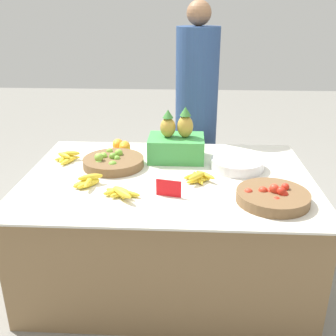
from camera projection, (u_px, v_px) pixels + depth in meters
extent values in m
plane|color=gray|center=(168.00, 269.00, 2.55)|extent=(12.00, 12.00, 0.00)
cube|color=olive|center=(168.00, 226.00, 2.43)|extent=(1.61, 1.14, 0.65)
cube|color=silver|center=(168.00, 177.00, 2.30)|extent=(1.67, 1.19, 0.01)
cylinder|color=brown|center=(114.00, 162.00, 2.43)|extent=(0.37, 0.37, 0.06)
sphere|color=#89BC42|center=(99.00, 157.00, 2.38)|extent=(0.05, 0.05, 0.05)
sphere|color=#89BC42|center=(109.00, 151.00, 2.53)|extent=(0.04, 0.04, 0.04)
sphere|color=#89BC42|center=(99.00, 163.00, 2.37)|extent=(0.04, 0.04, 0.04)
sphere|color=#6BA333|center=(117.00, 159.00, 2.41)|extent=(0.04, 0.04, 0.04)
sphere|color=#6BA333|center=(112.00, 160.00, 2.45)|extent=(0.05, 0.05, 0.05)
sphere|color=#7AB238|center=(104.00, 156.00, 2.44)|extent=(0.04, 0.04, 0.04)
sphere|color=#7AB238|center=(112.00, 163.00, 2.41)|extent=(0.04, 0.04, 0.04)
sphere|color=#89BC42|center=(103.00, 156.00, 2.49)|extent=(0.05, 0.05, 0.05)
sphere|color=#7AB238|center=(119.00, 153.00, 2.47)|extent=(0.05, 0.05, 0.05)
sphere|color=#89BC42|center=(130.00, 163.00, 2.40)|extent=(0.04, 0.04, 0.04)
sphere|color=#6BA333|center=(113.00, 156.00, 2.42)|extent=(0.04, 0.04, 0.04)
sphere|color=#6BA333|center=(113.00, 165.00, 2.34)|extent=(0.05, 0.05, 0.05)
cylinder|color=brown|center=(273.00, 197.00, 1.99)|extent=(0.37, 0.37, 0.06)
sphere|color=red|center=(263.00, 191.00, 1.99)|extent=(0.05, 0.05, 0.05)
sphere|color=red|center=(281.00, 191.00, 1.95)|extent=(0.04, 0.04, 0.04)
sphere|color=red|center=(248.00, 192.00, 1.99)|extent=(0.04, 0.04, 0.04)
sphere|color=red|center=(285.00, 187.00, 2.01)|extent=(0.04, 0.04, 0.04)
sphere|color=red|center=(271.00, 192.00, 1.99)|extent=(0.05, 0.05, 0.05)
sphere|color=red|center=(253.00, 202.00, 1.93)|extent=(0.04, 0.04, 0.04)
sphere|color=red|center=(283.00, 195.00, 1.96)|extent=(0.05, 0.05, 0.05)
sphere|color=red|center=(277.00, 201.00, 1.92)|extent=(0.04, 0.04, 0.04)
sphere|color=red|center=(277.00, 191.00, 1.97)|extent=(0.04, 0.04, 0.04)
sphere|color=red|center=(274.00, 188.00, 1.97)|extent=(0.05, 0.05, 0.05)
sphere|color=orange|center=(118.00, 144.00, 2.72)|extent=(0.07, 0.07, 0.07)
sphere|color=orange|center=(125.00, 146.00, 2.68)|extent=(0.08, 0.08, 0.08)
sphere|color=orange|center=(117.00, 145.00, 2.71)|extent=(0.07, 0.07, 0.07)
sphere|color=orange|center=(125.00, 148.00, 2.63)|extent=(0.08, 0.08, 0.08)
cylinder|color=silver|center=(237.00, 164.00, 2.39)|extent=(0.32, 0.32, 0.06)
cube|color=red|center=(169.00, 188.00, 2.04)|extent=(0.13, 0.04, 0.09)
cube|color=green|center=(176.00, 148.00, 2.53)|extent=(0.35, 0.26, 0.15)
ellipsoid|color=#B28E38|center=(168.00, 127.00, 2.48)|extent=(0.10, 0.10, 0.12)
cone|color=#387A33|center=(168.00, 114.00, 2.45)|extent=(0.07, 0.07, 0.05)
ellipsoid|color=#B28E38|center=(185.00, 126.00, 2.47)|extent=(0.10, 0.10, 0.14)
cone|color=#387A33|center=(185.00, 111.00, 2.44)|extent=(0.07, 0.07, 0.06)
ellipsoid|color=yellow|center=(126.00, 193.00, 2.05)|extent=(0.16, 0.07, 0.03)
ellipsoid|color=yellow|center=(117.00, 192.00, 2.07)|extent=(0.14, 0.09, 0.03)
ellipsoid|color=yellow|center=(115.00, 192.00, 2.06)|extent=(0.13, 0.07, 0.03)
ellipsoid|color=yellow|center=(122.00, 193.00, 2.06)|extent=(0.08, 0.14, 0.03)
ellipsoid|color=yellow|center=(121.00, 194.00, 2.04)|extent=(0.11, 0.09, 0.03)
ellipsoid|color=yellow|center=(122.00, 190.00, 2.03)|extent=(0.12, 0.10, 0.03)
ellipsoid|color=yellow|center=(122.00, 193.00, 1.99)|extent=(0.13, 0.13, 0.03)
ellipsoid|color=yellow|center=(64.00, 160.00, 2.50)|extent=(0.12, 0.07, 0.03)
ellipsoid|color=yellow|center=(66.00, 159.00, 2.52)|extent=(0.15, 0.08, 0.03)
ellipsoid|color=yellow|center=(69.00, 161.00, 2.49)|extent=(0.09, 0.16, 0.03)
ellipsoid|color=yellow|center=(64.00, 159.00, 2.51)|extent=(0.05, 0.12, 0.03)
ellipsoid|color=yellow|center=(68.00, 158.00, 2.53)|extent=(0.16, 0.08, 0.03)
ellipsoid|color=yellow|center=(64.00, 155.00, 2.50)|extent=(0.12, 0.10, 0.03)
ellipsoid|color=yellow|center=(70.00, 153.00, 2.53)|extent=(0.13, 0.05, 0.03)
ellipsoid|color=yellow|center=(86.00, 183.00, 2.17)|extent=(0.14, 0.13, 0.03)
ellipsoid|color=yellow|center=(86.00, 182.00, 2.18)|extent=(0.14, 0.11, 0.03)
ellipsoid|color=yellow|center=(89.00, 184.00, 2.16)|extent=(0.12, 0.13, 0.04)
ellipsoid|color=yellow|center=(90.00, 177.00, 2.17)|extent=(0.14, 0.09, 0.04)
ellipsoid|color=yellow|center=(89.00, 181.00, 2.14)|extent=(0.03, 0.15, 0.03)
ellipsoid|color=yellow|center=(197.00, 181.00, 2.21)|extent=(0.13, 0.08, 0.03)
ellipsoid|color=yellow|center=(200.00, 177.00, 2.25)|extent=(0.12, 0.09, 0.03)
ellipsoid|color=yellow|center=(193.00, 176.00, 2.27)|extent=(0.12, 0.09, 0.03)
ellipsoid|color=yellow|center=(194.00, 176.00, 2.26)|extent=(0.04, 0.14, 0.03)
ellipsoid|color=yellow|center=(199.00, 180.00, 2.21)|extent=(0.06, 0.12, 0.03)
ellipsoid|color=yellow|center=(197.00, 176.00, 2.19)|extent=(0.11, 0.12, 0.03)
ellipsoid|color=yellow|center=(205.00, 175.00, 2.22)|extent=(0.12, 0.12, 0.03)
cylinder|color=navy|center=(196.00, 124.00, 3.10)|extent=(0.32, 0.32, 1.45)
sphere|color=#896042|center=(199.00, 13.00, 2.79)|extent=(0.18, 0.18, 0.18)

